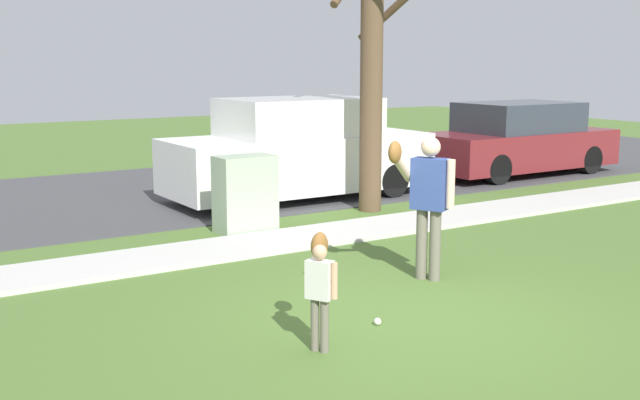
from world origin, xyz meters
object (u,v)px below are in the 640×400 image
(baseball, at_px, (377,321))
(parked_van_white, at_px, (299,151))
(street_tree_near, at_px, (372,47))
(parked_suv_maroon, at_px, (518,140))
(utility_cabinet, at_px, (245,194))
(person_adult, at_px, (427,193))
(person_child, at_px, (320,277))

(baseball, bearing_deg, parked_van_white, 65.17)
(street_tree_near, relative_size, parked_suv_maroon, 1.12)
(utility_cabinet, bearing_deg, parked_van_white, 43.16)
(baseball, bearing_deg, utility_cabinet, 79.33)
(person_adult, bearing_deg, street_tree_near, -146.21)
(utility_cabinet, bearing_deg, person_child, -109.47)
(person_child, distance_m, street_tree_near, 6.99)
(street_tree_near, bearing_deg, parked_suv_maroon, 17.19)
(person_adult, distance_m, street_tree_near, 4.71)
(street_tree_near, bearing_deg, person_child, -130.17)
(parked_van_white, relative_size, parked_suv_maroon, 1.06)
(parked_van_white, bearing_deg, parked_suv_maroon, -0.18)
(person_child, distance_m, baseball, 1.06)
(person_child, relative_size, parked_suv_maroon, 0.22)
(parked_suv_maroon, bearing_deg, utility_cabinet, -165.73)
(person_child, xyz_separation_m, street_tree_near, (4.30, 5.09, 2.13))
(baseball, relative_size, parked_van_white, 0.01)
(person_child, height_order, parked_suv_maroon, parked_suv_maroon)
(person_adult, distance_m, person_child, 2.61)
(street_tree_near, bearing_deg, parked_van_white, 105.14)
(person_adult, relative_size, person_child, 1.65)
(person_child, relative_size, street_tree_near, 0.20)
(utility_cabinet, distance_m, parked_suv_maroon, 8.22)
(utility_cabinet, xyz_separation_m, street_tree_near, (2.63, 0.38, 2.21))
(person_child, bearing_deg, person_adult, -0.50)
(utility_cabinet, distance_m, parked_van_white, 3.00)
(baseball, bearing_deg, parked_suv_maroon, 36.52)
(baseball, xyz_separation_m, street_tree_near, (3.48, 4.87, 2.77))
(baseball, xyz_separation_m, parked_van_white, (3.03, 6.54, 0.87))
(person_adult, bearing_deg, parked_van_white, -134.47)
(utility_cabinet, bearing_deg, person_adult, -80.14)
(baseball, height_order, parked_suv_maroon, parked_suv_maroon)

